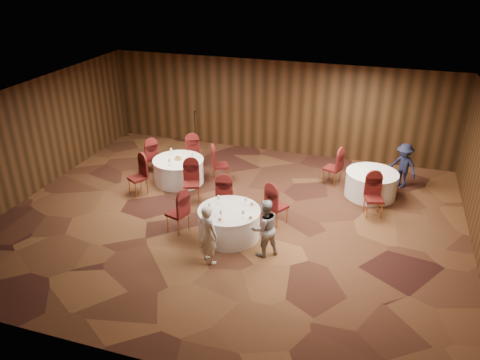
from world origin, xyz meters
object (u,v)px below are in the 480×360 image
(table_main, at_px, (229,223))
(woman_b, at_px, (264,228))
(mic_stand, at_px, (196,142))
(woman_a, at_px, (209,234))
(table_right, at_px, (371,184))
(man_c, at_px, (403,166))
(table_left, at_px, (179,170))

(table_main, bearing_deg, woman_b, -26.04)
(mic_stand, height_order, woman_a, mic_stand)
(table_right, distance_m, man_c, 1.26)
(table_left, bearing_deg, woman_b, -40.10)
(woman_b, xyz_separation_m, man_c, (3.03, 4.66, -0.03))
(woman_a, bearing_deg, mic_stand, -35.67)
(table_right, height_order, mic_stand, mic_stand)
(man_c, bearing_deg, woman_b, -89.84)
(woman_b, bearing_deg, table_left, -79.94)
(table_main, height_order, table_right, same)
(mic_stand, relative_size, woman_a, 1.06)
(table_left, xyz_separation_m, man_c, (6.53, 1.71, 0.31))
(table_right, xyz_separation_m, man_c, (0.84, 0.88, 0.31))
(mic_stand, relative_size, man_c, 1.12)
(table_left, bearing_deg, table_right, 8.33)
(table_left, xyz_separation_m, woman_b, (3.50, -2.95, 0.34))
(table_left, xyz_separation_m, table_right, (5.69, 0.83, 0.00))
(table_right, bearing_deg, woman_b, -120.12)
(table_main, height_order, table_left, same)
(mic_stand, relative_size, woman_b, 1.08)
(table_right, bearing_deg, woman_a, -126.76)
(table_main, relative_size, table_right, 1.04)
(table_left, relative_size, man_c, 1.12)
(woman_a, bearing_deg, table_left, -27.39)
(table_main, distance_m, woman_b, 1.20)
(mic_stand, xyz_separation_m, woman_a, (2.73, -5.83, 0.28))
(table_main, height_order, man_c, man_c)
(woman_a, xyz_separation_m, woman_b, (1.12, 0.66, -0.01))
(table_left, relative_size, woman_a, 1.06)
(table_left, height_order, woman_b, woman_b)
(table_right, relative_size, woman_b, 1.04)
(woman_a, distance_m, man_c, 6.75)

